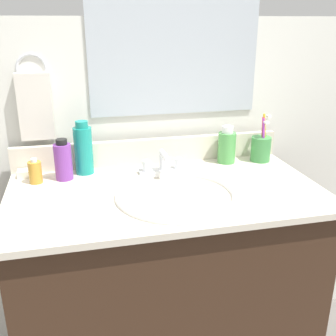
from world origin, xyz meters
name	(u,v)px	position (x,y,z in m)	size (l,w,h in m)	color
vanity_cabinet	(166,300)	(0.00, 0.00, 0.39)	(0.92, 0.49, 0.78)	#382316
countertop	(166,193)	(0.00, 0.00, 0.79)	(0.95, 0.53, 0.02)	beige
backsplash	(150,151)	(0.00, 0.25, 0.84)	(0.95, 0.02, 0.09)	beige
back_wall	(148,194)	(0.00, 0.31, 0.65)	(2.05, 0.04, 1.30)	silver
mirror_panel	(175,32)	(0.10, 0.29, 1.25)	(0.60, 0.01, 0.56)	#B2BCC6
towel_ring	(32,69)	(-0.38, 0.29, 1.14)	(0.10, 0.10, 0.01)	silver
hand_towel	(35,107)	(-0.38, 0.27, 1.02)	(0.11, 0.04, 0.22)	silver
sink_basin	(177,205)	(0.02, -0.06, 0.77)	(0.37, 0.37, 0.11)	white
faucet	(163,165)	(0.02, 0.14, 0.83)	(0.16, 0.10, 0.08)	silver
bottle_cream_purple	(63,161)	(-0.30, 0.16, 0.86)	(0.06, 0.06, 0.13)	#7A3899
bottle_toner_green	(227,146)	(0.27, 0.20, 0.86)	(0.06, 0.06, 0.13)	#4C9E4C
bottle_oil_amber	(35,172)	(-0.39, 0.15, 0.84)	(0.04, 0.04, 0.08)	gold
bottle_mouthwash_teal	(83,149)	(-0.23, 0.20, 0.88)	(0.06, 0.06, 0.18)	teal
cup_green	(261,148)	(0.40, 0.18, 0.85)	(0.07, 0.07, 0.18)	#3F8C47
soap_bar	(28,173)	(-0.42, 0.21, 0.81)	(0.06, 0.04, 0.02)	white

